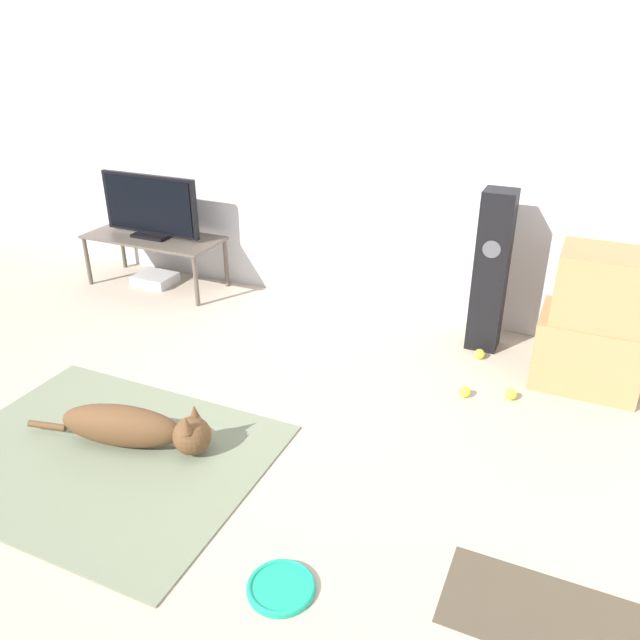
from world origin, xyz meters
The scene contains 15 objects.
ground_plane centered at (0.00, 0.00, 0.00)m, with size 12.00×12.00×0.00m, color #B2A38E.
wall_back centered at (0.00, 2.10, 1.27)m, with size 8.00×0.06×2.55m.
area_rug centered at (-0.18, -0.21, 0.01)m, with size 1.62×1.26×0.01m.
dog centered at (-0.06, -0.07, 0.12)m, with size 1.00×0.35×0.26m.
frisbee centered at (1.02, -0.56, 0.01)m, with size 0.27×0.27×0.03m.
cardboard_box_lower centered at (1.99, 1.57, 0.22)m, with size 0.60×0.48×0.43m.
cardboard_box_upper centered at (2.01, 1.55, 0.64)m, with size 0.52×0.42×0.41m.
floor_speaker centered at (1.34, 1.79, 0.53)m, with size 0.20×0.21×1.07m.
tv_stand centered at (-1.32, 1.75, 0.38)m, with size 1.12×0.49×0.42m.
tv centered at (-1.32, 1.76, 0.67)m, with size 0.87×0.20×0.50m.
tennis_ball_by_boxes centered at (1.63, 1.19, 0.03)m, with size 0.07×0.07×0.07m.
tennis_ball_near_speaker centered at (1.36, 1.60, 0.03)m, with size 0.07×0.07×0.07m.
tennis_ball_loose_on_carpet centered at (1.38, 1.10, 0.03)m, with size 0.07×0.07×0.07m.
game_console centered at (-1.37, 1.77, 0.04)m, with size 0.32×0.27×0.08m.
door_mat centered at (1.96, -0.27, 0.00)m, with size 0.72×0.40×0.01m.
Camera 1 is at (1.87, -2.08, 2.01)m, focal length 35.00 mm.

